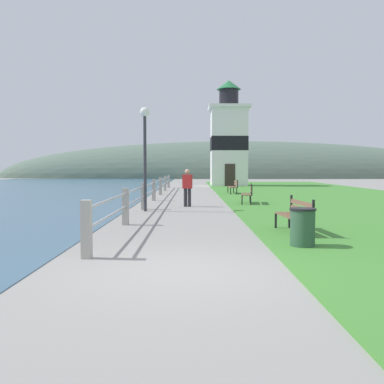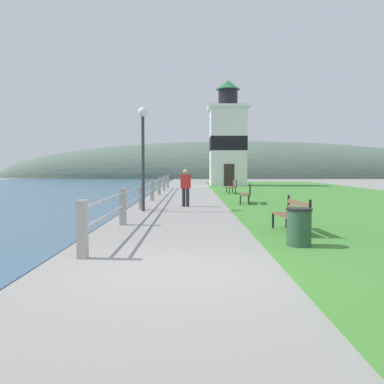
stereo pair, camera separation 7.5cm
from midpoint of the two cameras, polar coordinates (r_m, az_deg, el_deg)
name	(u,v)px [view 2 (the right image)]	position (r m, az deg, el deg)	size (l,w,h in m)	color
ground_plane	(175,271)	(7.01, -1.98, -10.53)	(160.00, 160.00, 0.00)	gray
grass_verge	(329,197)	(24.89, 17.89, -0.67)	(12.00, 50.58, 0.06)	#428433
seawall_railing	(154,188)	(21.75, -4.99, 0.50)	(0.18, 27.84, 1.08)	#A8A399
park_bench_near	(295,213)	(10.92, 13.70, -2.79)	(0.59, 1.74, 0.94)	brown
park_bench_midway	(248,193)	(19.44, 7.63, -0.11)	(0.66, 1.69, 0.94)	brown
park_bench_far	(234,186)	(26.76, 5.72, 0.83)	(0.49, 1.82, 0.94)	brown
lighthouse	(229,141)	(38.97, 5.08, 6.80)	(3.63, 3.63, 9.49)	white
person_strolling	(187,186)	(18.26, -0.51, 0.76)	(0.44, 0.31, 1.61)	#28282D
trash_bin	(301,228)	(9.09, 14.53, -4.73)	(0.54, 0.54, 0.84)	#2D5138
lamp_post	(145,140)	(16.46, -6.20, 6.96)	(0.36, 0.36, 3.96)	#333338
distant_hillside	(240,178)	(70.97, 6.49, 1.90)	(80.00, 16.00, 12.00)	#566B5B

